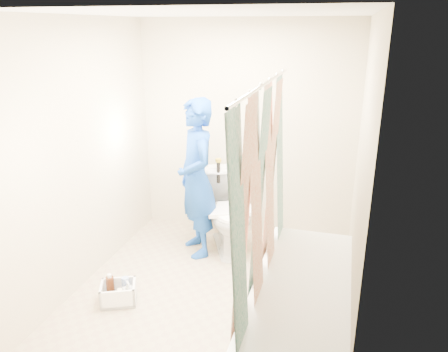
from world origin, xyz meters
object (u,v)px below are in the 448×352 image
(bathtub, at_px, (301,308))
(cleaning_caddy, at_px, (120,294))
(plumber, at_px, (197,179))
(toilet, at_px, (230,212))

(bathtub, relative_size, cleaning_caddy, 4.71)
(plumber, xyz_separation_m, cleaning_caddy, (-0.36, -1.07, -0.74))
(toilet, distance_m, plumber, 0.54)
(bathtub, height_order, toilet, toilet)
(bathtub, distance_m, toilet, 1.56)
(cleaning_caddy, bearing_deg, plumber, 47.49)
(plumber, bearing_deg, bathtub, 11.40)
(plumber, distance_m, cleaning_caddy, 1.35)
(toilet, bearing_deg, cleaning_caddy, -143.51)
(toilet, relative_size, plumber, 0.51)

